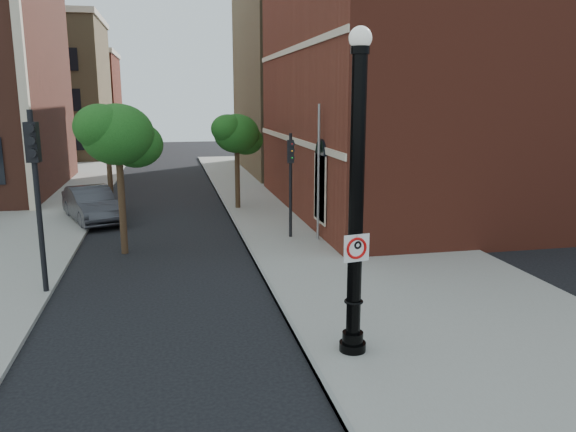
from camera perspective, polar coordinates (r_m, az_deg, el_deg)
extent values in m
plane|color=black|center=(12.55, -8.13, -13.70)|extent=(120.00, 120.00, 0.00)
cube|color=gray|center=(22.95, 5.10, -1.56)|extent=(8.00, 60.00, 0.12)
cube|color=gray|center=(22.13, -4.72, -2.03)|extent=(0.10, 60.00, 0.14)
cube|color=maroon|center=(30.30, 21.76, 12.26)|extent=(22.00, 16.00, 12.00)
cube|color=black|center=(21.34, 3.32, 2.76)|extent=(0.08, 1.40, 2.40)
cube|color=beige|center=(25.99, 0.43, 7.76)|extent=(0.06, 16.00, 0.25)
cube|color=beige|center=(26.01, 0.45, 16.58)|extent=(0.06, 16.00, 0.25)
cube|color=beige|center=(29.05, -25.51, 13.98)|extent=(0.40, 0.40, 14.00)
cube|color=olive|center=(56.45, -24.23, 11.54)|extent=(12.00, 12.00, 12.00)
cube|color=maroon|center=(70.22, -21.82, 10.80)|extent=(12.00, 12.00, 10.00)
cube|color=olive|center=(44.57, 10.14, 13.83)|extent=(22.00, 14.00, 14.00)
cylinder|color=black|center=(12.37, 6.56, -13.25)|extent=(0.57, 0.57, 0.31)
cylinder|color=black|center=(12.27, 6.59, -12.17)|extent=(0.45, 0.45, 0.25)
cylinder|color=black|center=(11.41, 6.93, 1.01)|extent=(0.31, 0.31, 5.90)
torus|color=black|center=(11.96, 6.69, -8.61)|extent=(0.41, 0.41, 0.06)
cylinder|color=black|center=(11.24, 7.34, 16.37)|extent=(0.37, 0.37, 0.15)
sphere|color=silver|center=(11.26, 7.37, 17.51)|extent=(0.45, 0.45, 0.45)
cube|color=white|center=(11.43, 6.98, -3.26)|extent=(0.56, 0.11, 0.57)
cube|color=black|center=(11.36, 7.01, -1.99)|extent=(0.56, 0.09, 0.05)
cube|color=black|center=(11.50, 6.94, -4.51)|extent=(0.56, 0.09, 0.05)
cube|color=black|center=(11.31, 5.81, -3.39)|extent=(0.05, 0.01, 0.57)
cube|color=black|center=(11.55, 8.12, -3.13)|extent=(0.05, 0.01, 0.57)
torus|color=red|center=(11.43, 6.98, -3.26)|extent=(0.46, 0.13, 0.46)
cube|color=red|center=(11.43, 6.98, -3.26)|extent=(0.32, 0.06, 0.32)
cube|color=black|center=(11.41, 6.74, -3.28)|extent=(0.05, 0.01, 0.27)
torus|color=black|center=(11.42, 7.09, -2.95)|extent=(0.18, 0.08, 0.18)
cylinder|color=black|center=(11.37, 7.01, -2.01)|extent=(0.03, 0.02, 0.03)
imported|color=#2F2F34|center=(26.24, -19.33, 1.12)|extent=(3.15, 5.00, 1.55)
cylinder|color=black|center=(16.58, -24.03, 0.99)|extent=(0.15, 0.15, 5.10)
cube|color=black|center=(16.38, -24.54, 6.83)|extent=(0.35, 0.33, 1.06)
sphere|color=#E50505|center=(16.19, -24.70, 8.09)|extent=(0.19, 0.19, 0.19)
sphere|color=#FF8C00|center=(16.21, -24.60, 6.97)|extent=(0.19, 0.19, 0.19)
sphere|color=#00E519|center=(16.23, -24.51, 5.86)|extent=(0.19, 0.19, 0.19)
cylinder|color=black|center=(21.37, 0.26, 2.92)|extent=(0.12, 0.12, 4.10)
cube|color=black|center=(21.20, 0.26, 6.57)|extent=(0.30, 0.29, 0.85)
sphere|color=#E50505|center=(21.05, 0.43, 7.35)|extent=(0.15, 0.15, 0.15)
sphere|color=#FF8C00|center=(21.08, 0.43, 6.65)|extent=(0.15, 0.15, 0.15)
sphere|color=#00E519|center=(21.10, 0.43, 5.96)|extent=(0.15, 0.15, 0.15)
cylinder|color=#999999|center=(20.94, 3.13, 4.21)|extent=(0.10, 0.10, 5.18)
cylinder|color=#321E14|center=(20.31, -16.54, 1.66)|extent=(0.24, 0.24, 3.90)
ellipsoid|color=#164312|center=(20.05, -16.92, 7.93)|extent=(2.45, 2.45, 2.08)
ellipsoid|color=#164312|center=(20.48, -15.20, 7.01)|extent=(1.89, 1.89, 1.61)
ellipsoid|color=#164312|center=(19.75, -18.51, 8.58)|extent=(1.78, 1.78, 1.51)
cylinder|color=#321E14|center=(28.11, -17.64, 3.84)|extent=(0.24, 0.24, 3.42)
ellipsoid|color=#164312|center=(27.92, -17.90, 7.81)|extent=(2.15, 2.15, 1.83)
ellipsoid|color=#164312|center=(28.29, -16.79, 7.23)|extent=(1.66, 1.66, 1.41)
ellipsoid|color=#164312|center=(27.66, -18.90, 8.22)|extent=(1.56, 1.56, 1.33)
cylinder|color=#321E14|center=(27.34, -5.17, 4.20)|extent=(0.24, 0.24, 3.47)
ellipsoid|color=#164312|center=(27.15, -5.25, 8.34)|extent=(2.18, 2.18, 1.85)
ellipsoid|color=#164312|center=(27.63, -4.31, 7.70)|extent=(1.68, 1.68, 1.43)
ellipsoid|color=#164312|center=(26.79, -6.14, 8.81)|extent=(1.59, 1.59, 1.35)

